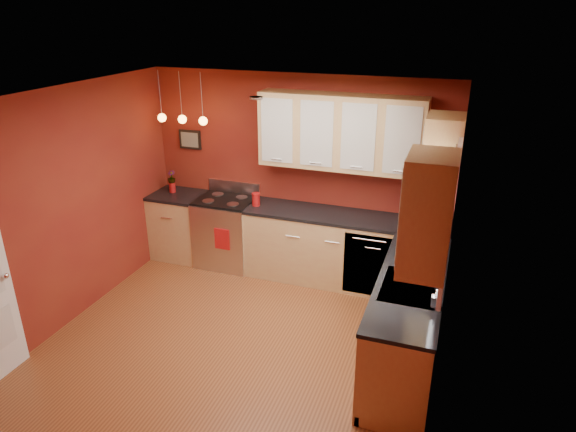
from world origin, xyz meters
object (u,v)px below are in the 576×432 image
(sink, at_px, (410,289))
(coffee_maker, at_px, (440,214))
(gas_range, at_px, (227,231))
(red_canister, at_px, (256,199))
(soap_pump, at_px, (436,299))

(sink, distance_m, coffee_maker, 1.63)
(gas_range, bearing_deg, sink, -29.78)
(red_canister, bearing_deg, sink, -34.00)
(coffee_maker, height_order, soap_pump, coffee_maker)
(coffee_maker, distance_m, soap_pump, 1.91)
(gas_range, xyz_separation_m, coffee_maker, (2.77, 0.11, 0.59))
(gas_range, xyz_separation_m, red_canister, (0.47, -0.05, 0.54))
(gas_range, bearing_deg, soap_pump, -31.95)
(gas_range, height_order, coffee_maker, coffee_maker)
(sink, bearing_deg, red_canister, 146.00)
(soap_pump, bearing_deg, coffee_maker, 93.01)
(red_canister, bearing_deg, soap_pump, -35.95)
(soap_pump, bearing_deg, gas_range, 148.05)
(soap_pump, bearing_deg, red_canister, 144.05)
(red_canister, relative_size, soap_pump, 1.00)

